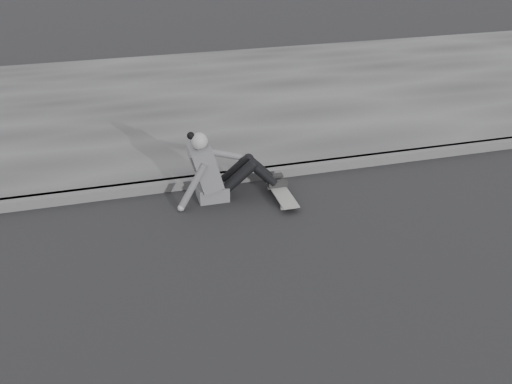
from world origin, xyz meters
TOP-DOWN VIEW (x-y plane):
  - ground at (0.00, 0.00)m, footprint 80.00×80.00m
  - curb at (0.00, 2.58)m, footprint 24.00×0.16m
  - sidewalk at (0.00, 5.60)m, footprint 24.00×6.00m
  - skateboard at (-0.79, 1.97)m, footprint 0.20×0.78m
  - seated_woman at (-1.52, 2.22)m, footprint 1.38×0.46m

SIDE VIEW (x-z plane):
  - ground at x=0.00m, z-range 0.00..0.00m
  - curb at x=0.00m, z-range 0.00..0.12m
  - sidewalk at x=0.00m, z-range 0.00..0.12m
  - skateboard at x=-0.79m, z-range 0.03..0.12m
  - seated_woman at x=-1.52m, z-range -0.08..0.80m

